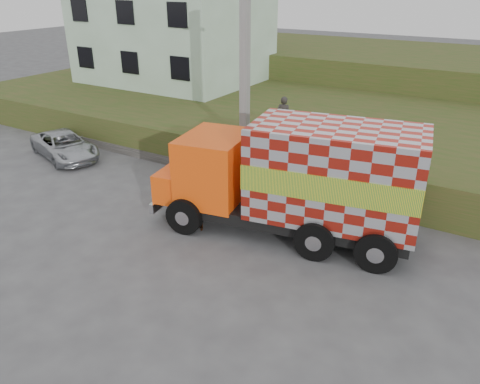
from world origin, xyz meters
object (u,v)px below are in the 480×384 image
Objects in this scene: utility_pole at (245,75)px; pedestrian at (284,116)px; cargo_truck at (298,179)px; suv at (64,145)px; cow at (204,209)px.

utility_pole is 2.49m from pedestrian.
pedestrian is (-2.80, 4.61, 0.45)m from cargo_truck.
cargo_truck is 11.87m from suv.
cargo_truck is 5.20× the size of pedestrian.
utility_pole is at bearing 130.19° from cargo_truck.
pedestrian reaches higher than cow.
cow is at bearing -170.24° from cargo_truck.
cow is 0.32× the size of suv.
cow is at bearing -83.41° from suv.
utility_pole reaches higher than pedestrian.
pedestrian is at bearing -48.92° from suv.
utility_pole is 0.95× the size of cargo_truck.
utility_pole is at bearing 51.82° from pedestrian.
suv is at bearing 165.75° from cargo_truck.
suv is (-8.02, -2.24, -3.51)m from utility_pole.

